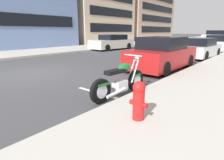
{
  "coord_description": "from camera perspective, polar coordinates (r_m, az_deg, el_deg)",
  "views": [
    {
      "loc": [
        -3.75,
        -7.69,
        1.77
      ],
      "look_at": [
        0.09,
        -4.5,
        0.46
      ],
      "focal_mm": 29.78,
      "sensor_mm": 36.0,
      "label": 1
    }
  ],
  "objects": [
    {
      "name": "ground_plane",
      "position": [
        8.74,
        -23.75,
        1.79
      ],
      "size": [
        260.0,
        260.0,
        0.0
      ],
      "primitive_type": "plane",
      "color": "#3D3D3F"
    },
    {
      "name": "parked_car_mid_block",
      "position": [
        19.87,
        29.84,
        9.66
      ],
      "size": [
        4.55,
        1.88,
        1.44
      ],
      "rotation": [
        0.0,
        0.0,
        -0.02
      ],
      "color": "silver",
      "rests_on": "ground"
    },
    {
      "name": "parked_car_far_down_curb",
      "position": [
        9.19,
        15.14,
        7.6
      ],
      "size": [
        4.21,
        1.92,
        1.53
      ],
      "rotation": [
        0.0,
        0.0,
        -0.02
      ],
      "color": "#AD1919",
      "rests_on": "ground"
    },
    {
      "name": "fire_hydrant",
      "position": [
        3.52,
        8.2,
        -5.95
      ],
      "size": [
        0.24,
        0.36,
        0.75
      ],
      "color": "red",
      "rests_on": "sidewalk_near_curb"
    },
    {
      "name": "parking_stall_stripe",
      "position": [
        5.36,
        -2.28,
        -4.54
      ],
      "size": [
        0.12,
        2.2,
        0.01
      ],
      "primitive_type": "cube",
      "color": "silver",
      "rests_on": "ground"
    },
    {
      "name": "townhouse_behind_pole",
      "position": [
        41.55,
        8.13,
        18.75
      ],
      "size": [
        14.7,
        9.23,
        9.52
      ],
      "color": "tan",
      "rests_on": "ground"
    },
    {
      "name": "townhouse_far_uphill",
      "position": [
        31.31,
        -7.65,
        20.64
      ],
      "size": [
        10.89,
        10.79,
        10.09
      ],
      "color": "beige",
      "rests_on": "ground"
    },
    {
      "name": "crossing_truck",
      "position": [
        36.16,
        30.1,
        11.6
      ],
      "size": [
        2.34,
        5.25,
        1.91
      ],
      "rotation": [
        0.0,
        0.0,
        1.5
      ],
      "color": "#B7B7BC",
      "rests_on": "ground"
    },
    {
      "name": "parked_motorcycle",
      "position": [
        5.15,
        2.66,
        -0.41
      ],
      "size": [
        2.12,
        0.62,
        1.12
      ],
      "rotation": [
        0.0,
        0.0,
        -0.06
      ],
      "color": "black",
      "rests_on": "ground"
    },
    {
      "name": "parked_car_across_street",
      "position": [
        14.2,
        25.29,
        8.78
      ],
      "size": [
        4.13,
        1.96,
        1.34
      ],
      "rotation": [
        0.0,
        0.0,
        -0.05
      ],
      "color": "silver",
      "rests_on": "ground"
    },
    {
      "name": "sidewalk_far_curb",
      "position": [
        21.88,
        -4.1,
        10.26
      ],
      "size": [
        120.0,
        5.0,
        0.14
      ],
      "primitive_type": "cube",
      "color": "#ADA89E",
      "rests_on": "ground"
    },
    {
      "name": "car_opposite_curb",
      "position": [
        18.76,
        0.08,
        11.46
      ],
      "size": [
        4.78,
        2.15,
        1.45
      ],
      "rotation": [
        0.0,
        0.0,
        3.07
      ],
      "color": "beige",
      "rests_on": "ground"
    }
  ]
}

